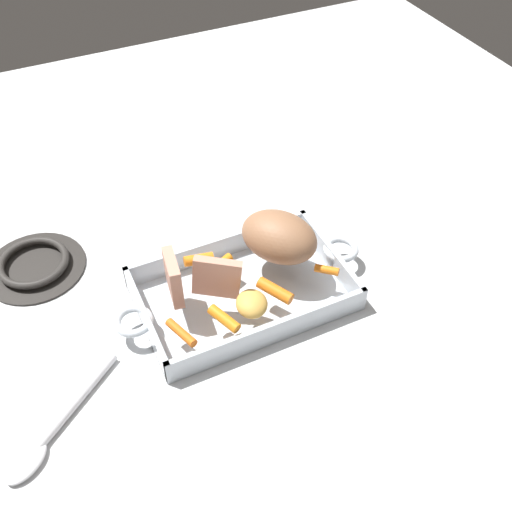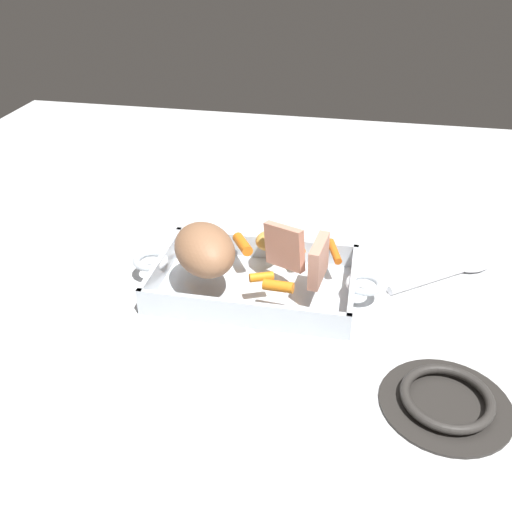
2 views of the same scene
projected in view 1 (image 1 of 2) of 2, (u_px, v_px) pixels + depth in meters
The scene contains 14 objects.
ground_plane at pixel (243, 297), 1.05m from camera, with size 2.04×2.04×0.00m, color silver.
roasting_dish at pixel (243, 291), 1.04m from camera, with size 0.46×0.23×0.05m.
pork_roast at pixel (279, 237), 1.03m from camera, with size 0.14×0.10×0.08m, color #946647.
roast_slice_outer at pixel (217, 277), 0.97m from camera, with size 0.01×0.08×0.08m, color tan.
roast_slice_thick at pixel (173, 277), 0.97m from camera, with size 0.02×0.08×0.08m, color tan.
baby_carrot_center_left at pixel (222, 263), 1.03m from camera, with size 0.02×0.02×0.04m, color orange.
baby_carrot_northeast at pixel (275, 291), 0.99m from camera, with size 0.02×0.02×0.06m, color orange.
baby_carrot_southwest at pixel (327, 270), 1.02m from camera, with size 0.01×0.01×0.04m, color orange.
baby_carrot_southeast at pixel (224, 319), 0.95m from camera, with size 0.02×0.02×0.06m, color orange.
baby_carrot_center_right at pixel (181, 333), 0.93m from camera, with size 0.01×0.01×0.06m, color orange.
baby_carrot_northwest at pixel (199, 259), 1.04m from camera, with size 0.02×0.02×0.05m, color orange.
potato_corner at pixel (252, 304), 0.96m from camera, with size 0.06×0.05×0.03m, color gold.
stove_burner_rear at pixel (34, 265), 1.10m from camera, with size 0.19×0.19×0.02m.
serving_spoon at pixel (52, 430), 0.86m from camera, with size 0.21×0.17×0.02m.
Camera 1 is at (0.27, 0.63, 0.80)m, focal length 41.60 mm.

